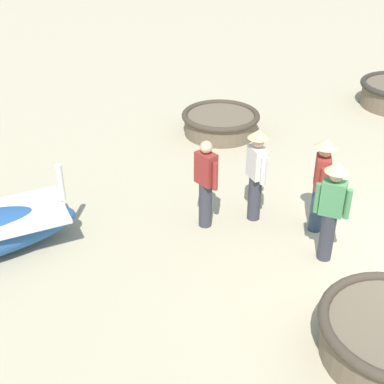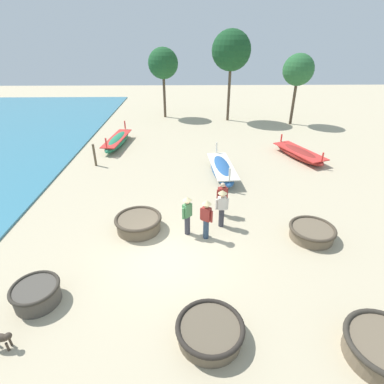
# 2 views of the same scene
# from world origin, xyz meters

# --- Properties ---
(coracle_upturned) EXTENTS (1.78, 1.78, 0.51)m
(coracle_upturned) POSITION_xyz_m (5.57, 0.87, 0.28)
(coracle_upturned) COLOR brown
(coracle_upturned) RESTS_ON ground
(fisherman_by_coracle) EXTENTS (0.40, 0.41, 1.67)m
(fisherman_by_coracle) POSITION_xyz_m (0.72, 1.25, 0.96)
(fisherman_by_coracle) COLOR #383842
(fisherman_by_coracle) RESTS_ON ground
(fisherman_hauling) EXTENTS (0.51, 0.32, 1.57)m
(fisherman_hauling) POSITION_xyz_m (2.23, 2.62, 0.84)
(fisherman_hauling) COLOR #383842
(fisherman_hauling) RESTS_ON ground
(fisherman_standing_right) EXTENTS (0.53, 0.36, 1.67)m
(fisherman_standing_right) POSITION_xyz_m (2.12, 1.77, 0.96)
(fisherman_standing_right) COLOR #383842
(fisherman_standing_right) RESTS_ON ground
(fisherman_standing_left) EXTENTS (0.47, 0.36, 1.67)m
(fisherman_standing_left) POSITION_xyz_m (1.44, 0.96, 0.96)
(fisherman_standing_left) COLOR #2D425B
(fisherman_standing_left) RESTS_ON ground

